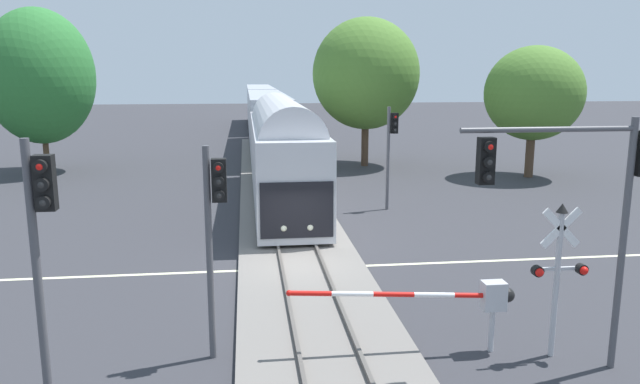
{
  "coord_description": "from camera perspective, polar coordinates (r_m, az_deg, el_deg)",
  "views": [
    {
      "loc": [
        -1.84,
        -20.26,
        6.81
      ],
      "look_at": [
        1.09,
        3.57,
        2.0
      ],
      "focal_mm": 34.04,
      "sensor_mm": 36.0,
      "label": 1
    }
  ],
  "objects": [
    {
      "name": "crossing_signal_mast",
      "position": [
        15.44,
        21.52,
        -6.39
      ],
      "size": [
        1.36,
        0.44,
        3.8
      ],
      "color": "#B2B2B7",
      "rests_on": "ground"
    },
    {
      "name": "maple_right_background",
      "position": [
        41.36,
        19.47,
        8.73
      ],
      "size": [
        6.21,
        6.21,
        8.4
      ],
      "color": "#4C3828",
      "rests_on": "ground"
    },
    {
      "name": "road_centre_stripe",
      "position": [
        21.46,
        -1.75,
        -7.18
      ],
      "size": [
        44.0,
        0.2,
        0.01
      ],
      "color": "beige",
      "rests_on": "ground"
    },
    {
      "name": "crossing_gate_near",
      "position": [
        15.31,
        13.94,
        -9.63
      ],
      "size": [
        5.58,
        0.4,
        1.82
      ],
      "color": "#B7B7BC",
      "rests_on": "ground"
    },
    {
      "name": "traffic_signal_median",
      "position": [
        14.22,
        -9.92,
        -2.49
      ],
      "size": [
        0.53,
        0.38,
        5.15
      ],
      "color": "#4C4C51",
      "rests_on": "ground"
    },
    {
      "name": "traffic_signal_far_side",
      "position": [
        29.97,
        6.72,
        4.76
      ],
      "size": [
        0.53,
        0.38,
        5.1
      ],
      "color": "#4C4C51",
      "rests_on": "ground"
    },
    {
      "name": "railway_track",
      "position": [
        21.43,
        -1.75,
        -6.94
      ],
      "size": [
        4.4,
        80.0,
        0.32
      ],
      "color": "slate",
      "rests_on": "ground"
    },
    {
      "name": "traffic_signal_near_right",
      "position": [
        14.38,
        23.53,
        0.7
      ],
      "size": [
        4.36,
        0.38,
        5.84
      ],
      "color": "#4C4C51",
      "rests_on": "ground"
    },
    {
      "name": "traffic_signal_near_left",
      "position": [
        12.03,
        -24.73,
        -4.28
      ],
      "size": [
        0.53,
        0.38,
        5.66
      ],
      "color": "#4C4C51",
      "rests_on": "ground"
    },
    {
      "name": "commuter_train",
      "position": [
        52.67,
        -5.02,
        6.84
      ],
      "size": [
        3.04,
        64.92,
        5.16
      ],
      "color": "silver",
      "rests_on": "railway_track"
    },
    {
      "name": "pine_left_background",
      "position": [
        44.79,
        -24.87,
        9.83
      ],
      "size": [
        7.08,
        7.08,
        10.89
      ],
      "color": "brown",
      "rests_on": "ground"
    },
    {
      "name": "ground_plane",
      "position": [
        21.46,
        -1.75,
        -7.19
      ],
      "size": [
        220.0,
        220.0,
        0.0
      ],
      "primitive_type": "plane",
      "color": "#333338"
    },
    {
      "name": "elm_centre_background",
      "position": [
        43.96,
        4.34,
        11.01
      ],
      "size": [
        7.59,
        7.59,
        10.53
      ],
      "color": "#4C3828",
      "rests_on": "ground"
    }
  ]
}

